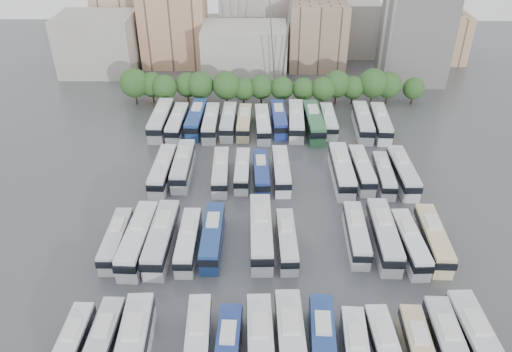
{
  "coord_description": "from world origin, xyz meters",
  "views": [
    {
      "loc": [
        -1.63,
        -58.27,
        45.11
      ],
      "look_at": [
        -2.52,
        8.08,
        3.0
      ],
      "focal_mm": 35.0,
      "sensor_mm": 36.0,
      "label": 1
    }
  ],
  "objects_px": {
    "bus_r0_s7": "(291,346)",
    "bus_r0_s8": "(323,345)",
    "bus_r0_s1": "(102,346)",
    "bus_r3_s7": "(279,119)",
    "bus_r0_s2": "(132,352)",
    "bus_r3_s2": "(196,119)",
    "electricity_pylon": "(280,8)",
    "bus_r1_s0": "(116,240)",
    "bus_r1_s1": "(138,239)",
    "bus_r2_s1": "(163,170)",
    "bus_r2_s12": "(384,175)",
    "bus_r3_s1": "(178,123)",
    "bus_r3_s6": "(263,124)",
    "bus_r1_s4": "(213,236)",
    "bus_r2_s6": "(261,172)",
    "bus_r2_s10": "(342,170)",
    "bus_r2_s5": "(242,170)",
    "bus_r1_s7": "(287,240)",
    "bus_r3_s13": "(381,123)",
    "bus_r3_s0": "(161,119)",
    "bus_r0_s4": "(198,344)",
    "bus_r0_s13": "(479,347)",
    "bus_r2_s13": "(403,172)",
    "bus_r1_s2": "(162,238)",
    "bus_r1_s10": "(356,234)",
    "bus_r2_s4": "(221,171)",
    "bus_r0_s6": "(261,349)",
    "apartment_tower": "(417,25)",
    "bus_r1_s6": "(261,232)",
    "bus_r3_s8": "(296,120)",
    "bus_r1_s13": "(433,239)",
    "bus_r2_s7": "(281,170)",
    "bus_r3_s9": "(314,122)",
    "bus_r1_s3": "(188,241)",
    "bus_r2_s11": "(362,169)",
    "bus_r2_s2": "(183,165)",
    "bus_r3_s10": "(329,121)",
    "bus_r3_s3": "(211,122)",
    "bus_r3_s5": "(244,122)",
    "bus_r1_s11": "(384,235)",
    "bus_r0_s12": "(450,350)"
  },
  "relations": [
    {
      "from": "bus_r0_s4",
      "to": "bus_r3_s7",
      "type": "relative_size",
      "value": 0.95
    },
    {
      "from": "bus_r2_s10",
      "to": "bus_r3_s9",
      "type": "xyz_separation_m",
      "value": [
        -3.12,
        17.77,
        0.05
      ]
    },
    {
      "from": "apartment_tower",
      "to": "bus_r1_s6",
      "type": "xyz_separation_m",
      "value": [
        -35.67,
        -62.81,
        -10.9
      ]
    },
    {
      "from": "bus_r1_s2",
      "to": "bus_r1_s3",
      "type": "distance_m",
      "value": 3.64
    },
    {
      "from": "bus_r2_s10",
      "to": "bus_r3_s0",
      "type": "xyz_separation_m",
      "value": [
        -33.01,
        18.4,
        0.03
      ]
    },
    {
      "from": "bus_r0_s2",
      "to": "bus_r2_s5",
      "type": "xyz_separation_m",
      "value": [
        10.01,
        36.66,
        -0.44
      ]
    },
    {
      "from": "bus_r0_s2",
      "to": "bus_r3_s2",
      "type": "xyz_separation_m",
      "value": [
        0.26,
        55.4,
        -0.11
      ]
    },
    {
      "from": "bus_r0_s4",
      "to": "bus_r2_s1",
      "type": "relative_size",
      "value": 0.95
    },
    {
      "from": "apartment_tower",
      "to": "bus_r3_s5",
      "type": "height_order",
      "value": "apartment_tower"
    },
    {
      "from": "bus_r3_s7",
      "to": "bus_r0_s12",
      "type": "bearing_deg",
      "value": -75.98
    },
    {
      "from": "bus_r1_s10",
      "to": "bus_r2_s4",
      "type": "height_order",
      "value": "bus_r2_s4"
    },
    {
      "from": "bus_r1_s4",
      "to": "bus_r2_s1",
      "type": "bearing_deg",
      "value": 119.99
    },
    {
      "from": "bus_r2_s13",
      "to": "bus_r1_s2",
      "type": "bearing_deg",
      "value": -155.68
    },
    {
      "from": "bus_r0_s2",
      "to": "bus_r3_s10",
      "type": "bearing_deg",
      "value": 61.62
    },
    {
      "from": "bus_r0_s1",
      "to": "bus_r1_s11",
      "type": "bearing_deg",
      "value": 30.15
    },
    {
      "from": "bus_r0_s6",
      "to": "bus_r3_s9",
      "type": "distance_m",
      "value": 54.3
    },
    {
      "from": "bus_r1_s13",
      "to": "bus_r2_s2",
      "type": "height_order",
      "value": "bus_r2_s2"
    },
    {
      "from": "bus_r1_s1",
      "to": "bus_r2_s1",
      "type": "xyz_separation_m",
      "value": [
        0.22,
        17.81,
        -0.12
      ]
    },
    {
      "from": "bus_r2_s12",
      "to": "bus_r3_s1",
      "type": "bearing_deg",
      "value": 155.52
    },
    {
      "from": "bus_r3_s7",
      "to": "bus_r1_s7",
      "type": "bearing_deg",
      "value": -92.4
    },
    {
      "from": "bus_r1_s1",
      "to": "bus_r3_s6",
      "type": "height_order",
      "value": "bus_r1_s1"
    },
    {
      "from": "bus_r0_s4",
      "to": "bus_r0_s13",
      "type": "xyz_separation_m",
      "value": [
        29.58,
        -0.18,
        0.25
      ]
    },
    {
      "from": "bus_r0_s1",
      "to": "bus_r2_s5",
      "type": "distance_m",
      "value": 38.23
    },
    {
      "from": "apartment_tower",
      "to": "bus_r2_s10",
      "type": "relative_size",
      "value": 1.95
    },
    {
      "from": "bus_r0_s7",
      "to": "bus_r3_s6",
      "type": "xyz_separation_m",
      "value": [
        -3.14,
        52.49,
        -0.16
      ]
    },
    {
      "from": "bus_r0_s6",
      "to": "bus_r1_s3",
      "type": "xyz_separation_m",
      "value": [
        -9.84,
        17.6,
        -0.21
      ]
    },
    {
      "from": "bus_r1_s10",
      "to": "bus_r2_s1",
      "type": "distance_m",
      "value": 33.44
    },
    {
      "from": "bus_r0_s1",
      "to": "bus_r3_s7",
      "type": "xyz_separation_m",
      "value": [
        20.06,
        54.86,
        0.1
      ]
    },
    {
      "from": "bus_r2_s12",
      "to": "bus_r3_s0",
      "type": "relative_size",
      "value": 0.81
    },
    {
      "from": "bus_r1_s1",
      "to": "bus_r2_s7",
      "type": "xyz_separation_m",
      "value": [
        19.77,
        18.26,
        -0.21
      ]
    },
    {
      "from": "bus_r0_s7",
      "to": "bus_r0_s8",
      "type": "height_order",
      "value": "bus_r0_s7"
    },
    {
      "from": "bus_r2_s1",
      "to": "bus_r0_s2",
      "type": "bearing_deg",
      "value": -83.88
    },
    {
      "from": "bus_r1_s7",
      "to": "bus_r3_s3",
      "type": "height_order",
      "value": "bus_r3_s3"
    },
    {
      "from": "bus_r0_s6",
      "to": "bus_r2_s6",
      "type": "height_order",
      "value": "bus_r0_s6"
    },
    {
      "from": "bus_r3_s0",
      "to": "bus_r0_s6",
      "type": "bearing_deg",
      "value": -68.85
    },
    {
      "from": "apartment_tower",
      "to": "bus_r2_s11",
      "type": "xyz_separation_m",
      "value": [
        -19.07,
        -45.75,
        -11.18
      ]
    },
    {
      "from": "bus_r3_s13",
      "to": "bus_r3_s7",
      "type": "bearing_deg",
      "value": 177.8
    },
    {
      "from": "bus_r3_s2",
      "to": "bus_r0_s6",
      "type": "bearing_deg",
      "value": -74.18
    },
    {
      "from": "bus_r1_s4",
      "to": "bus_r3_s9",
      "type": "height_order",
      "value": "bus_r3_s9"
    },
    {
      "from": "electricity_pylon",
      "to": "bus_r1_s0",
      "type": "height_order",
      "value": "electricity_pylon"
    },
    {
      "from": "bus_r1_s2",
      "to": "bus_r3_s3",
      "type": "relative_size",
      "value": 1.08
    },
    {
      "from": "bus_r1_s6",
      "to": "bus_r3_s6",
      "type": "bearing_deg",
      "value": 88.05
    },
    {
      "from": "bus_r0_s2",
      "to": "bus_r3_s0",
      "type": "distance_m",
      "value": 55.1
    },
    {
      "from": "bus_r2_s6",
      "to": "bus_r3_s13",
      "type": "relative_size",
      "value": 0.88
    },
    {
      "from": "bus_r3_s6",
      "to": "bus_r1_s4",
      "type": "bearing_deg",
      "value": -103.9
    },
    {
      "from": "bus_r2_s6",
      "to": "bus_r2_s10",
      "type": "distance_m",
      "value": 13.24
    },
    {
      "from": "bus_r3_s8",
      "to": "bus_r1_s13",
      "type": "bearing_deg",
      "value": -63.22
    },
    {
      "from": "bus_r0_s8",
      "to": "bus_r2_s11",
      "type": "xyz_separation_m",
      "value": [
        9.98,
        35.59,
        -0.03
      ]
    },
    {
      "from": "apartment_tower",
      "to": "bus_r3_s2",
      "type": "height_order",
      "value": "apartment_tower"
    },
    {
      "from": "bus_r0_s1",
      "to": "bus_r3_s2",
      "type": "bearing_deg",
      "value": 87.02
    }
  ]
}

